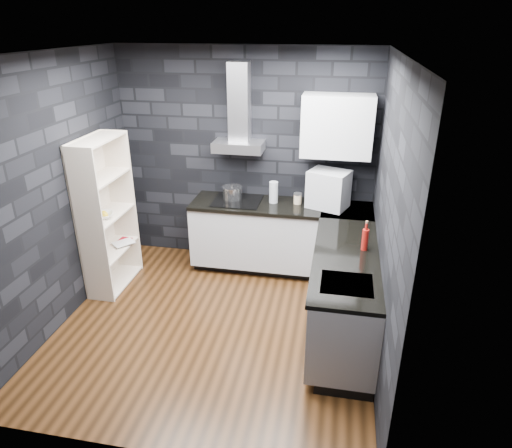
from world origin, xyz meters
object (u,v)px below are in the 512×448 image
(pot, at_px, (232,193))
(glass_vase, at_px, (274,192))
(bookshelf, at_px, (107,215))
(storage_jar, at_px, (298,199))
(utensil_crock, at_px, (313,197))
(red_bottle, at_px, (365,240))
(fruit_bowl, at_px, (102,215))
(appliance_garage, at_px, (328,189))

(pot, distance_m, glass_vase, 0.52)
(bookshelf, bearing_deg, storage_jar, 0.48)
(bookshelf, bearing_deg, utensil_crock, 0.81)
(red_bottle, height_order, fruit_bowl, red_bottle)
(fruit_bowl, bearing_deg, bookshelf, 90.00)
(pot, distance_m, bookshelf, 1.51)
(appliance_garage, distance_m, bookshelf, 2.59)
(utensil_crock, xyz_separation_m, red_bottle, (0.58, -1.18, 0.04))
(pot, bearing_deg, fruit_bowl, -146.22)
(bookshelf, relative_size, fruit_bowl, 7.61)
(storage_jar, xyz_separation_m, fruit_bowl, (-2.11, -0.87, -0.02))
(glass_vase, xyz_separation_m, bookshelf, (-1.82, -0.76, -0.13))
(appliance_garage, relative_size, bookshelf, 0.25)
(storage_jar, bearing_deg, fruit_bowl, -157.53)
(pot, height_order, red_bottle, red_bottle)
(appliance_garage, bearing_deg, pot, -161.57)
(pot, bearing_deg, appliance_garage, -1.88)
(glass_vase, bearing_deg, appliance_garage, -2.62)
(pot, relative_size, red_bottle, 1.10)
(red_bottle, bearing_deg, fruit_bowl, 175.49)
(glass_vase, bearing_deg, utensil_crock, 11.49)
(storage_jar, distance_m, utensil_crock, 0.20)
(pot, relative_size, glass_vase, 0.89)
(pot, relative_size, fruit_bowl, 0.99)
(storage_jar, height_order, bookshelf, bookshelf)
(appliance_garage, relative_size, red_bottle, 2.08)
(bookshelf, bearing_deg, appliance_garage, -3.25)
(utensil_crock, bearing_deg, bookshelf, -159.46)
(utensil_crock, bearing_deg, red_bottle, -63.70)
(bookshelf, height_order, fruit_bowl, bookshelf)
(red_bottle, distance_m, fruit_bowl, 2.89)
(glass_vase, bearing_deg, storage_jar, 2.84)
(glass_vase, distance_m, appliance_garage, 0.67)
(appliance_garage, distance_m, red_bottle, 1.14)
(red_bottle, distance_m, bookshelf, 2.90)
(storage_jar, bearing_deg, utensil_crock, 24.21)
(fruit_bowl, bearing_deg, pot, 33.78)
(glass_vase, relative_size, red_bottle, 1.23)
(glass_vase, relative_size, appliance_garage, 0.59)
(glass_vase, relative_size, fruit_bowl, 1.11)
(appliance_garage, xyz_separation_m, fruit_bowl, (-2.47, -0.83, -0.19))
(fruit_bowl, bearing_deg, utensil_crock, 22.61)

